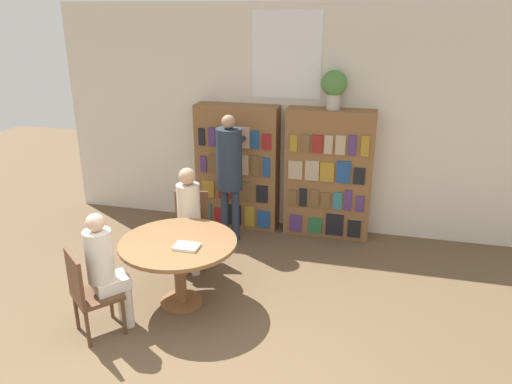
{
  "coord_description": "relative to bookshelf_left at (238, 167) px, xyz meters",
  "views": [
    {
      "loc": [
        1.25,
        -2.96,
        2.92
      ],
      "look_at": [
        -0.0,
        1.92,
        1.05
      ],
      "focal_mm": 35.0,
      "sensor_mm": 36.0,
      "label": 1
    }
  ],
  "objects": [
    {
      "name": "seated_reader_left",
      "position": [
        -0.18,
        -1.38,
        -0.15
      ],
      "size": [
        0.33,
        0.4,
        1.24
      ],
      "rotation": [
        0.0,
        0.0,
        -2.9
      ],
      "color": "beige",
      "rests_on": "ground_plane"
    },
    {
      "name": "chair_near_camera",
      "position": [
        -0.61,
        -2.82,
        -0.37
      ],
      "size": [
        0.56,
        0.56,
        0.87
      ],
      "rotation": [
        0.0,
        0.0,
        -0.7
      ],
      "color": "brown",
      "rests_on": "ground_plane"
    },
    {
      "name": "bookshelf_right",
      "position": [
        1.25,
        -0.0,
        0.0
      ],
      "size": [
        1.13,
        0.34,
        1.71
      ],
      "color": "brown",
      "rests_on": "ground_plane"
    },
    {
      "name": "bookshelf_left",
      "position": [
        0.0,
        0.0,
        0.0
      ],
      "size": [
        1.13,
        0.34,
        1.71
      ],
      "color": "brown",
      "rests_on": "ground_plane"
    },
    {
      "name": "seated_reader_right",
      "position": [
        -0.49,
        -2.68,
        -0.18
      ],
      "size": [
        0.4,
        0.41,
        1.21
      ],
      "rotation": [
        0.0,
        0.0,
        -0.7
      ],
      "color": "silver",
      "rests_on": "ground_plane"
    },
    {
      "name": "reading_table",
      "position": [
        -0.0,
        -2.11,
        -0.26
      ],
      "size": [
        1.19,
        1.19,
        0.72
      ],
      "color": "brown",
      "rests_on": "ground_plane"
    },
    {
      "name": "wall_back",
      "position": [
        0.63,
        0.19,
        0.65
      ],
      "size": [
        6.4,
        0.07,
        3.0
      ],
      "color": "beige",
      "rests_on": "ground_plane"
    },
    {
      "name": "flower_vase",
      "position": [
        1.26,
        0.0,
        1.15
      ],
      "size": [
        0.33,
        0.33,
        0.49
      ],
      "color": "#B7AD9E",
      "rests_on": "bookshelf_right"
    },
    {
      "name": "librarian_standing",
      "position": [
        0.04,
        -0.5,
        0.19
      ],
      "size": [
        0.33,
        0.6,
        1.68
      ],
      "color": "#232D3D",
      "rests_on": "ground_plane"
    },
    {
      "name": "open_book_on_table",
      "position": [
        0.14,
        -2.23,
        -0.12
      ],
      "size": [
        0.24,
        0.18,
        0.03
      ],
      "color": "silver",
      "rests_on": "reading_table"
    },
    {
      "name": "chair_left_side",
      "position": [
        -0.23,
        -1.21,
        -0.37
      ],
      "size": [
        0.48,
        0.48,
        0.87
      ],
      "rotation": [
        0.0,
        0.0,
        -2.9
      ],
      "color": "brown",
      "rests_on": "ground_plane"
    }
  ]
}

